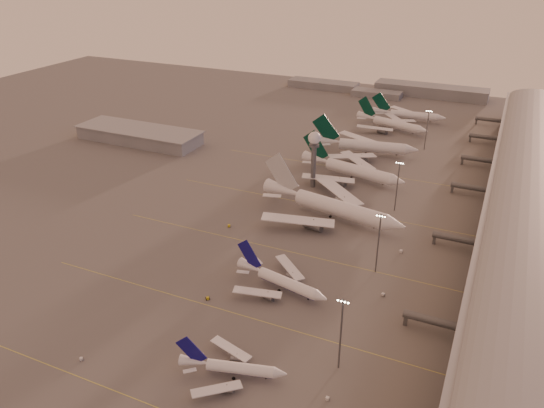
% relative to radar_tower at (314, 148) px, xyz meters
% --- Properties ---
extents(ground, '(700.00, 700.00, 0.00)m').
position_rel_radar_tower_xyz_m(ground, '(-5.00, -120.00, -20.95)').
color(ground, '#5F5C5C').
rests_on(ground, ground).
extents(taxiway_markings, '(180.00, 185.25, 0.02)m').
position_rel_radar_tower_xyz_m(taxiway_markings, '(25.00, -64.00, -20.94)').
color(taxiway_markings, gold).
rests_on(taxiway_markings, ground).
extents(terminal, '(57.00, 362.00, 23.04)m').
position_rel_radar_tower_xyz_m(terminal, '(102.88, -9.91, -10.43)').
color(terminal, black).
rests_on(terminal, ground).
extents(hangar, '(82.00, 27.00, 8.50)m').
position_rel_radar_tower_xyz_m(hangar, '(-125.00, 20.00, -16.63)').
color(hangar, slate).
rests_on(hangar, ground).
extents(radar_tower, '(6.40, 6.40, 31.10)m').
position_rel_radar_tower_xyz_m(radar_tower, '(0.00, 0.00, 0.00)').
color(radar_tower, '#55575C').
rests_on(radar_tower, ground).
extents(mast_a, '(3.60, 0.56, 25.00)m').
position_rel_radar_tower_xyz_m(mast_a, '(53.00, -120.00, -7.21)').
color(mast_a, '#55575C').
rests_on(mast_a, ground).
extents(mast_b, '(3.60, 0.56, 25.00)m').
position_rel_radar_tower_xyz_m(mast_b, '(50.00, -65.00, -7.21)').
color(mast_b, '#55575C').
rests_on(mast_b, ground).
extents(mast_c, '(3.60, 0.56, 25.00)m').
position_rel_radar_tower_xyz_m(mast_c, '(45.00, -10.00, -7.21)').
color(mast_c, '#55575C').
rests_on(mast_c, ground).
extents(mast_d, '(3.60, 0.56, 25.00)m').
position_rel_radar_tower_xyz_m(mast_d, '(43.00, 80.00, -7.21)').
color(mast_d, '#55575C').
rests_on(mast_d, ground).
extents(distant_horizon, '(165.00, 37.50, 9.00)m').
position_rel_radar_tower_xyz_m(distant_horizon, '(-2.38, 205.14, -17.06)').
color(distant_horizon, slate).
rests_on(distant_horizon, ground).
extents(narrowbody_near, '(32.06, 25.26, 12.77)m').
position_rel_radar_tower_xyz_m(narrowbody_near, '(26.02, -136.03, -18.36)').
color(narrowbody_near, white).
rests_on(narrowbody_near, ground).
extents(narrowbody_mid, '(39.03, 30.83, 15.43)m').
position_rel_radar_tower_xyz_m(narrowbody_mid, '(21.61, -90.72, -17.82)').
color(narrowbody_mid, white).
rests_on(narrowbody_mid, ground).
extents(widebody_white, '(72.00, 57.16, 25.57)m').
position_rel_radar_tower_xyz_m(widebody_white, '(20.04, -29.83, -16.52)').
color(widebody_white, white).
rests_on(widebody_white, ground).
extents(greentail_a, '(60.79, 48.59, 22.36)m').
position_rel_radar_tower_xyz_m(greentail_a, '(15.59, 17.84, -17.00)').
color(greentail_a, white).
rests_on(greentail_a, ground).
extents(greentail_b, '(63.01, 50.53, 22.99)m').
position_rel_radar_tower_xyz_m(greentail_b, '(11.97, 56.40, -16.89)').
color(greentail_b, white).
rests_on(greentail_b, ground).
extents(greentail_c, '(52.19, 41.51, 19.56)m').
position_rel_radar_tower_xyz_m(greentail_c, '(15.92, 108.92, -17.49)').
color(greentail_c, white).
rests_on(greentail_c, ground).
extents(greentail_d, '(52.26, 42.10, 18.97)m').
position_rel_radar_tower_xyz_m(greentail_d, '(22.07, 133.86, -17.60)').
color(greentail_d, white).
rests_on(greentail_d, ground).
extents(gsv_truck_a, '(4.99, 4.40, 1.99)m').
position_rel_radar_tower_xyz_m(gsv_truck_a, '(-18.61, -149.13, -19.93)').
color(gsv_truck_a, silver).
rests_on(gsv_truck_a, ground).
extents(gsv_catering_a, '(4.65, 2.27, 3.79)m').
position_rel_radar_tower_xyz_m(gsv_catering_a, '(54.32, -133.27, -19.05)').
color(gsv_catering_a, silver).
rests_on(gsv_catering_a, ground).
extents(gsv_tug_mid, '(3.61, 3.73, 0.93)m').
position_rel_radar_tower_xyz_m(gsv_tug_mid, '(0.33, -107.10, -20.47)').
color(gsv_tug_mid, gold).
rests_on(gsv_tug_mid, ground).
extents(gsv_truck_b, '(5.84, 3.55, 2.22)m').
position_rel_radar_tower_xyz_m(gsv_truck_b, '(56.89, -79.38, -19.82)').
color(gsv_truck_b, silver).
rests_on(gsv_truck_b, ground).
extents(gsv_truck_c, '(5.99, 4.75, 2.33)m').
position_rel_radar_tower_xyz_m(gsv_truck_c, '(-18.11, -56.52, -19.76)').
color(gsv_truck_c, gold).
rests_on(gsv_truck_c, ground).
extents(gsv_catering_b, '(5.67, 2.92, 4.54)m').
position_rel_radar_tower_xyz_m(gsv_catering_b, '(56.20, -46.89, -18.68)').
color(gsv_catering_b, silver).
rests_on(gsv_catering_b, ground).
extents(gsv_truck_d, '(3.18, 5.72, 2.19)m').
position_rel_radar_tower_xyz_m(gsv_truck_d, '(-28.68, 12.38, -19.83)').
color(gsv_truck_d, silver).
rests_on(gsv_truck_d, ground).
extents(gsv_tug_hangar, '(3.47, 2.67, 0.88)m').
position_rel_radar_tower_xyz_m(gsv_tug_hangar, '(29.23, 25.51, -20.50)').
color(gsv_tug_hangar, gold).
rests_on(gsv_tug_hangar, ground).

